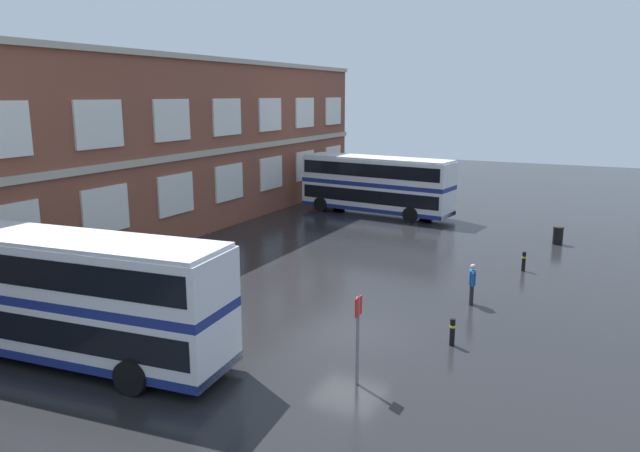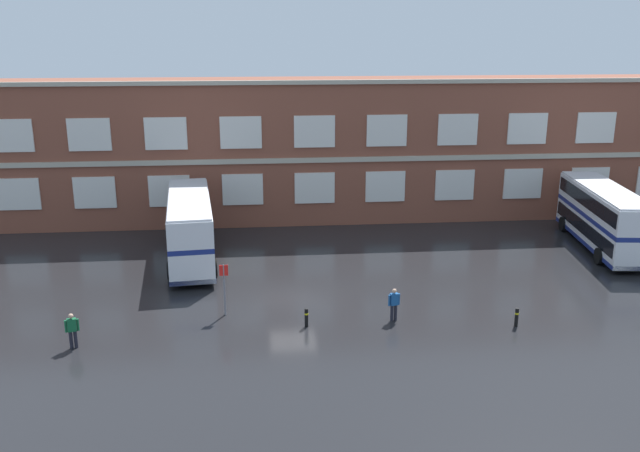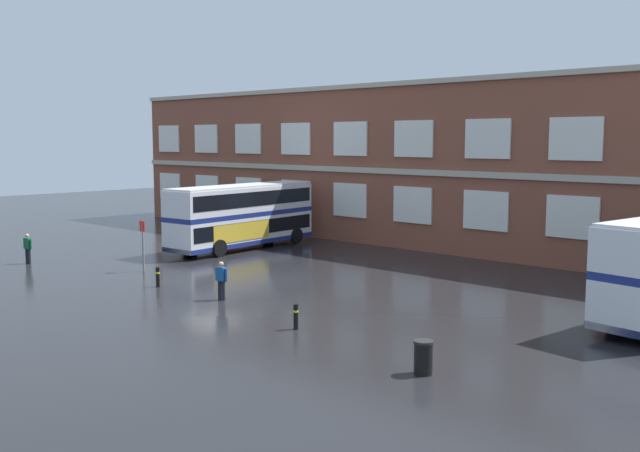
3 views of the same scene
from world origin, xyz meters
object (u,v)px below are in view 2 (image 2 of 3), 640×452
at_px(safety_bollard_west, 517,317).
at_px(bus_stand_flag, 224,285).
at_px(double_decker_middle, 603,217).
at_px(safety_bollard_east, 306,317).
at_px(waiting_passenger, 72,329).
at_px(second_passenger, 394,303).
at_px(double_decker_near, 190,227).

bearing_deg(safety_bollard_west, bus_stand_flag, 169.25).
bearing_deg(safety_bollard_west, double_decker_middle, 48.76).
bearing_deg(safety_bollard_east, waiting_passenger, -172.90).
bearing_deg(second_passenger, waiting_passenger, -173.77).
distance_m(double_decker_middle, safety_bollard_west, 15.44).
bearing_deg(double_decker_middle, double_decker_near, 179.80).
relative_size(second_passenger, bus_stand_flag, 0.63).
relative_size(double_decker_middle, bus_stand_flag, 4.16).
xyz_separation_m(bus_stand_flag, safety_bollard_east, (4.02, -1.81, -1.14)).
bearing_deg(double_decker_near, bus_stand_flag, -74.59).
relative_size(double_decker_near, safety_bollard_west, 11.79).
height_order(second_passenger, safety_bollard_west, second_passenger).
bearing_deg(double_decker_middle, second_passenger, -147.15).
relative_size(double_decker_near, bus_stand_flag, 4.15).
xyz_separation_m(double_decker_middle, safety_bollard_west, (-10.12, -11.54, -1.66)).
bearing_deg(safety_bollard_east, safety_bollard_west, -5.04).
bearing_deg(bus_stand_flag, double_decker_middle, 19.90).
distance_m(waiting_passenger, safety_bollard_east, 10.87).
distance_m(double_decker_middle, waiting_passenger, 33.40).
xyz_separation_m(double_decker_near, safety_bollard_west, (16.74, -11.63, -1.66)).
bearing_deg(bus_stand_flag, second_passenger, -10.04).
height_order(bus_stand_flag, safety_bollard_west, bus_stand_flag).
height_order(safety_bollard_west, safety_bollard_east, same).
distance_m(bus_stand_flag, safety_bollard_west, 14.58).
distance_m(second_passenger, safety_bollard_west, 6.01).
height_order(double_decker_near, safety_bollard_east, double_decker_near).
height_order(waiting_passenger, safety_bollard_west, waiting_passenger).
bearing_deg(safety_bollard_west, safety_bollard_east, 174.96).
bearing_deg(second_passenger, double_decker_middle, 32.85).
relative_size(double_decker_middle, waiting_passenger, 6.61).
bearing_deg(double_decker_near, safety_bollard_east, -58.88).
xyz_separation_m(double_decker_near, safety_bollard_east, (6.48, -10.73, -1.66)).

